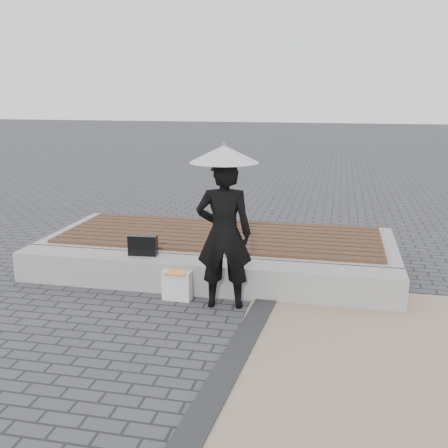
{
  "coord_description": "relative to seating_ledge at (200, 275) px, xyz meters",
  "views": [
    {
      "loc": [
        1.65,
        -4.59,
        2.47
      ],
      "look_at": [
        0.4,
        1.17,
        1.0
      ],
      "focal_mm": 42.67,
      "sensor_mm": 36.0,
      "label": 1
    }
  ],
  "objects": [
    {
      "name": "magazine",
      "position": [
        -0.2,
        -0.41,
        0.17
      ],
      "size": [
        0.26,
        0.19,
        0.01
      ],
      "primitive_type": "cube",
      "rotation": [
        0.0,
        0.0,
        -0.01
      ],
      "color": "red",
      "rests_on": "canvas_tote"
    },
    {
      "name": "handbag",
      "position": [
        -0.78,
        0.07,
        0.33
      ],
      "size": [
        0.38,
        0.16,
        0.26
      ],
      "primitive_type": "cube",
      "rotation": [
        0.0,
        0.0,
        0.09
      ],
      "color": "black",
      "rests_on": "seating_ledge"
    },
    {
      "name": "canvas_tote",
      "position": [
        -0.2,
        -0.36,
        -0.02
      ],
      "size": [
        0.35,
        0.16,
        0.36
      ],
      "primitive_type": "cube",
      "rotation": [
        0.0,
        0.0,
        -0.04
      ],
      "color": "white",
      "rests_on": "ground"
    },
    {
      "name": "ground",
      "position": [
        0.0,
        -1.6,
        -0.2
      ],
      "size": [
        80.0,
        80.0,
        0.0
      ],
      "primitive_type": "plane",
      "color": "#454549",
      "rests_on": "ground"
    },
    {
      "name": "seating_ledge",
      "position": [
        0.0,
        0.0,
        0.0
      ],
      "size": [
        5.0,
        0.45,
        0.4
      ],
      "primitive_type": "cube",
      "color": "#9E9E99",
      "rests_on": "ground"
    },
    {
      "name": "parasol",
      "position": [
        0.4,
        -0.43,
        1.6
      ],
      "size": [
        0.78,
        0.78,
        0.99
      ],
      "rotation": [
        0.0,
        0.0,
        0.31
      ],
      "color": "silver",
      "rests_on": "ground"
    },
    {
      "name": "woman",
      "position": [
        0.4,
        -0.43,
        0.68
      ],
      "size": [
        0.7,
        0.51,
        1.76
      ],
      "primitive_type": "imported",
      "rotation": [
        0.0,
        0.0,
        3.3
      ],
      "color": "black",
      "rests_on": "ground"
    },
    {
      "name": "edging_band",
      "position": [
        0.75,
        -2.1,
        -0.18
      ],
      "size": [
        0.61,
        5.2,
        0.04
      ],
      "primitive_type": "cube",
      "rotation": [
        0.0,
        0.0,
        -0.07
      ],
      "color": "#2B2C2E",
      "rests_on": "ground"
    },
    {
      "name": "timber_platform",
      "position": [
        0.0,
        1.2,
        0.0
      ],
      "size": [
        5.0,
        2.0,
        0.4
      ],
      "primitive_type": "cube",
      "color": "#A0A09A",
      "rests_on": "ground"
    },
    {
      "name": "timber_decking",
      "position": [
        0.0,
        1.2,
        0.22
      ],
      "size": [
        4.6,
        1.8,
        0.04
      ],
      "primitive_type": null,
      "color": "brown",
      "rests_on": "timber_platform"
    }
  ]
}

